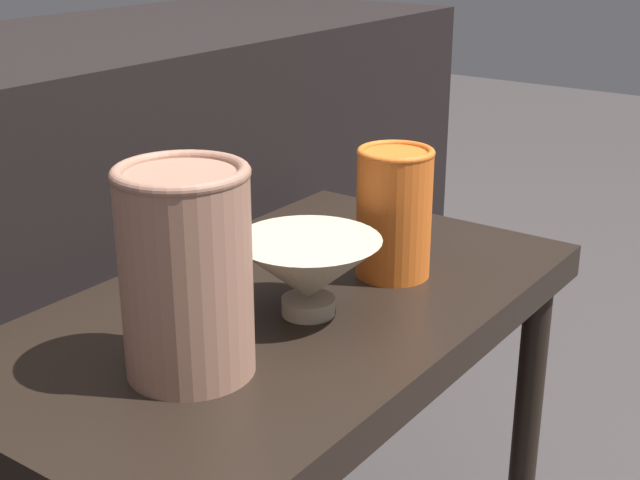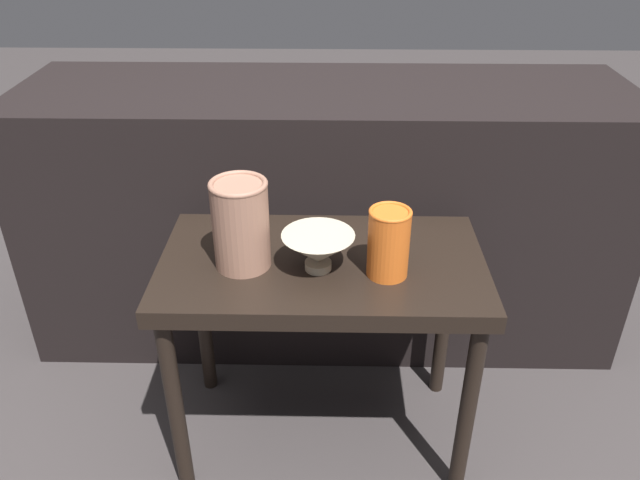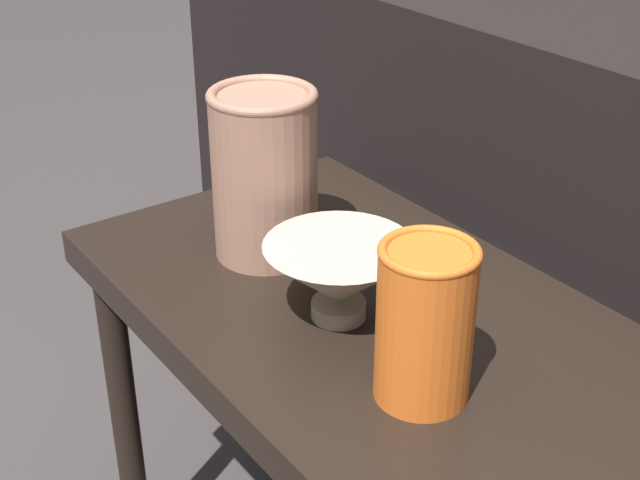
% 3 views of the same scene
% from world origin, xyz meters
% --- Properties ---
extents(table, '(0.70, 0.40, 0.52)m').
position_xyz_m(table, '(0.00, 0.00, 0.46)').
color(table, black).
rests_on(table, ground_plane).
extents(couch_backdrop, '(1.66, 0.50, 0.75)m').
position_xyz_m(couch_backdrop, '(0.00, 0.49, 0.37)').
color(couch_backdrop, black).
rests_on(couch_backdrop, ground_plane).
extents(bowl, '(0.15, 0.15, 0.08)m').
position_xyz_m(bowl, '(-0.01, -0.04, 0.57)').
color(bowl, '#B2A88E').
rests_on(bowl, table).
extents(vase_textured_left, '(0.12, 0.12, 0.19)m').
position_xyz_m(vase_textured_left, '(-0.17, -0.02, 0.62)').
color(vase_textured_left, '#996B56').
rests_on(vase_textured_left, table).
extents(vase_colorful_right, '(0.09, 0.09, 0.15)m').
position_xyz_m(vase_colorful_right, '(0.13, -0.05, 0.60)').
color(vase_colorful_right, orange).
rests_on(vase_colorful_right, table).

